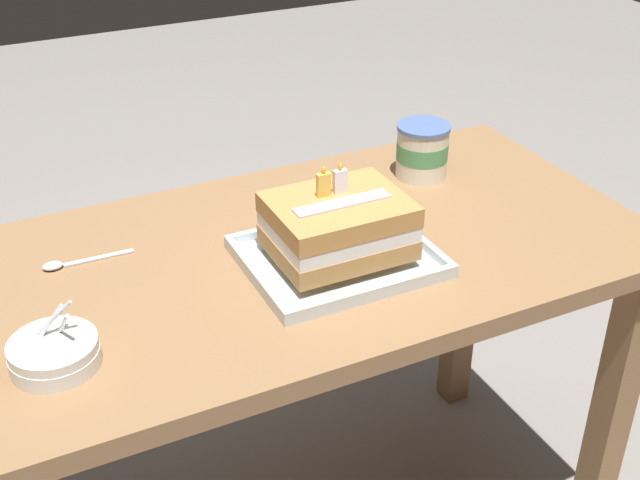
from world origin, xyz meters
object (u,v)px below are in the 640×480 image
bowl_stack (54,353)px  serving_spoon_near_tray (65,264)px  foil_tray (338,259)px  ice_cream_tub (422,150)px  birthday_cake (338,225)px

bowl_stack → serving_spoon_near_tray: (0.06, 0.26, -0.02)m
foil_tray → ice_cream_tub: bearing=36.3°
foil_tray → serving_spoon_near_tray: bearing=155.6°
birthday_cake → bowl_stack: (-0.48, -0.07, -0.05)m
birthday_cake → serving_spoon_near_tray: 0.46m
foil_tray → serving_spoon_near_tray: size_ratio=2.03×
foil_tray → ice_cream_tub: ice_cream_tub is taller
foil_tray → serving_spoon_near_tray: foil_tray is taller
bowl_stack → ice_cream_tub: size_ratio=1.15×
bowl_stack → foil_tray: bearing=8.1°
foil_tray → birthday_cake: size_ratio=1.41×
birthday_cake → ice_cream_tub: bearing=36.3°
bowl_stack → birthday_cake: bearing=8.1°
ice_cream_tub → birthday_cake: bearing=-143.7°
serving_spoon_near_tray → birthday_cake: bearing=-24.4°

